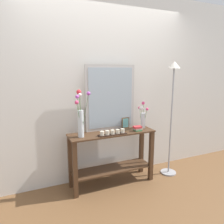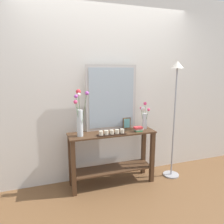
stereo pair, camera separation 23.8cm
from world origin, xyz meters
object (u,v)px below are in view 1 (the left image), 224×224
Objects in this scene: console_table at (112,153)px; vase_right at (143,116)px; mirror_leaning at (111,98)px; floor_lamp at (172,100)px; picture_frame_small at (125,123)px; candle_tray at (112,133)px; tall_vase_left at (81,117)px; book_stack at (138,128)px.

console_table is 3.13× the size of vase_right.
floor_lamp is at bearing -14.03° from mirror_leaning.
floor_lamp is at bearing -16.20° from picture_frame_small.
floor_lamp is (0.99, 0.03, 0.38)m from candle_tray.
mirror_leaning is 2.34× the size of candle_tray.
console_table is 2.00× the size of tall_vase_left.
book_stack is at bearing 4.91° from candle_tray.
candle_tray is 2.46× the size of picture_frame_small.
vase_right is at bearing 14.39° from candle_tray.
mirror_leaning is at bearing 71.95° from candle_tray.
tall_vase_left is 1.57× the size of vase_right.
book_stack is 0.69m from floor_lamp.
vase_right is (0.47, -0.12, -0.28)m from mirror_leaning.
floor_lamp is at bearing -0.35° from book_stack.
picture_frame_small is 0.78m from floor_lamp.
floor_lamp is (0.58, -0.00, 0.37)m from book_stack.
floor_lamp reaches higher than tall_vase_left.
book_stack is (0.36, -0.08, 0.33)m from console_table.
console_table is at bearing -106.10° from mirror_leaning.
mirror_leaning is 2.38× the size of vase_right.
picture_frame_small is at bearing 160.36° from vase_right.
candle_tray is at bearing -178.18° from floor_lamp.
vase_right reaches higher than picture_frame_small.
console_table is 0.70× the size of floor_lamp.
book_stack is at bearing 179.65° from floor_lamp.
tall_vase_left is 3.80× the size of picture_frame_small.
mirror_leaning reaches higher than book_stack.
console_table is 7.59× the size of picture_frame_small.
mirror_leaning is at bearing 73.90° from console_table.
floor_lamp is (1.39, -0.05, 0.14)m from tall_vase_left.
vase_right is 0.59m from candle_tray.
tall_vase_left is at bearing 176.96° from book_stack.
vase_right is at bearing 3.16° from console_table.
floor_lamp reaches higher than console_table.
vase_right is at bearing -19.64° from picture_frame_small.
tall_vase_left reaches higher than console_table.
tall_vase_left is 1.40m from floor_lamp.
candle_tray is at bearing -10.88° from tall_vase_left.
tall_vase_left reaches higher than candle_tray.
tall_vase_left is 4.36× the size of book_stack.
vase_right is 0.27m from picture_frame_small.
floor_lamp is (0.43, -0.11, 0.23)m from vase_right.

